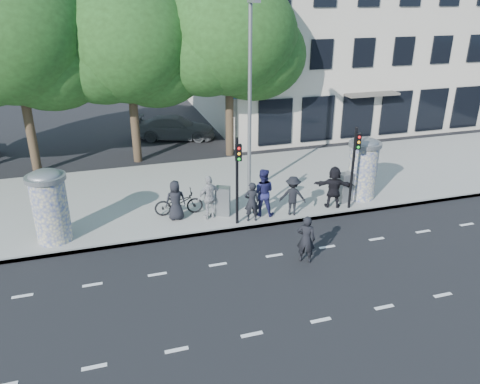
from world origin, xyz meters
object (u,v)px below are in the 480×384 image
object	(u,v)px
ad_column_right	(363,167)
street_lamp	(250,87)
ped_a	(176,200)
bicycle	(179,203)
cabinet_left	(223,201)
ad_column_left	(50,204)
ped_d	(293,196)
ped_c	(263,192)
ped_f	(334,187)
car_right	(175,128)
traffic_pole_near	(237,173)
ped_e	(210,197)
traffic_pole_far	(354,160)
cabinet_right	(345,187)
man_road	(306,239)
ped_b	(252,202)

from	to	relation	value
ad_column_right	street_lamp	distance (m)	5.81
ped_a	bicycle	bearing A→B (deg)	-113.06
cabinet_left	ad_column_left	bearing A→B (deg)	-153.83
ad_column_left	bicycle	distance (m)	4.76
ped_d	bicycle	xyz separation A→B (m)	(-4.31, 1.31, -0.30)
ped_c	ped_f	xyz separation A→B (m)	(3.03, -0.13, -0.09)
bicycle	car_right	size ratio (longest dim) A/B	0.40
traffic_pole_near	ped_e	world-z (taller)	traffic_pole_near
ad_column_left	ped_d	xyz separation A→B (m)	(8.92, -0.54, -0.58)
traffic_pole_near	traffic_pole_far	world-z (taller)	same
ad_column_left	ped_c	distance (m)	7.79
ad_column_left	cabinet_right	bearing A→B (deg)	0.05
cabinet_left	cabinet_right	distance (m)	5.26
traffic_pole_near	man_road	size ratio (longest dim) A/B	2.04
man_road	ped_d	bearing A→B (deg)	-72.79
cabinet_right	traffic_pole_near	bearing A→B (deg)	173.06
ped_a	ped_e	size ratio (longest dim) A/B	0.91
ped_b	ped_f	xyz separation A→B (m)	(3.60, 0.24, 0.08)
ped_c	man_road	bearing A→B (deg)	118.11
ad_column_left	man_road	world-z (taller)	ad_column_left
cabinet_left	car_right	xyz separation A→B (m)	(0.08, 11.54, -0.04)
traffic_pole_near	man_road	distance (m)	3.63
ad_column_left	ad_column_right	xyz separation A→B (m)	(12.40, 0.20, 0.00)
ped_a	ped_c	xyz separation A→B (m)	(3.34, -0.59, 0.17)
ad_column_right	ped_a	bearing A→B (deg)	178.76
ped_a	bicycle	xyz separation A→B (m)	(0.18, 0.40, -0.29)
man_road	cabinet_right	size ratio (longest dim) A/B	1.33
car_right	ad_column_left	bearing A→B (deg)	170.32
ad_column_right	man_road	size ratio (longest dim) A/B	1.59
cabinet_right	man_road	bearing A→B (deg)	-148.17
ad_column_left	cabinet_right	size ratio (longest dim) A/B	2.13
traffic_pole_near	street_lamp	bearing A→B (deg)	63.77
traffic_pole_far	ped_f	size ratio (longest dim) A/B	1.95
ped_c	cabinet_left	size ratio (longest dim) A/B	1.64
street_lamp	ped_e	distance (m)	4.86
traffic_pole_near	ped_d	bearing A→B (deg)	4.22
ped_b	bicycle	size ratio (longest dim) A/B	0.83
ad_column_right	ped_d	world-z (taller)	ad_column_right
street_lamp	ped_d	distance (m)	4.77
ad_column_right	ped_b	distance (m)	5.29
traffic_pole_near	ped_d	world-z (taller)	traffic_pole_near
traffic_pole_near	ped_f	xyz separation A→B (m)	(4.20, 0.35, -1.21)
ad_column_left	ad_column_right	bearing A→B (deg)	0.92
man_road	cabinet_right	bearing A→B (deg)	-100.66
ped_d	bicycle	bearing A→B (deg)	6.18
ped_e	traffic_pole_near	bearing A→B (deg)	122.15
street_lamp	cabinet_right	world-z (taller)	street_lamp
ad_column_right	traffic_pole_far	xyz separation A→B (m)	(-1.00, -0.91, 0.69)
ped_a	car_right	bearing A→B (deg)	-99.01
cabinet_right	bicycle	bearing A→B (deg)	158.49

